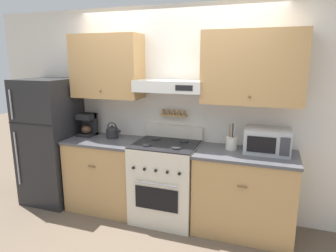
% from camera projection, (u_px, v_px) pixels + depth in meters
% --- Properties ---
extents(ground_plane, '(16.00, 16.00, 0.00)m').
position_uv_depth(ground_plane, '(157.00, 230.00, 3.43)').
color(ground_plane, brown).
extents(wall_back, '(5.20, 0.46, 2.55)m').
position_uv_depth(wall_back, '(177.00, 98.00, 3.65)').
color(wall_back, silver).
rests_on(wall_back, ground_plane).
extents(counter_left, '(0.92, 0.64, 0.92)m').
position_uv_depth(counter_left, '(106.00, 173.00, 3.90)').
color(counter_left, tan).
rests_on(counter_left, ground_plane).
extents(counter_right, '(1.09, 0.64, 0.92)m').
position_uv_depth(counter_right, '(244.00, 193.00, 3.33)').
color(counter_right, tan).
rests_on(counter_right, ground_plane).
extents(stove_range, '(0.74, 0.67, 1.11)m').
position_uv_depth(stove_range, '(166.00, 181.00, 3.61)').
color(stove_range, beige).
rests_on(stove_range, ground_plane).
extents(refrigerator, '(0.67, 0.69, 1.67)m').
position_uv_depth(refrigerator, '(51.00, 141.00, 4.05)').
color(refrigerator, '#232326').
rests_on(refrigerator, ground_plane).
extents(tea_kettle, '(0.20, 0.16, 0.21)m').
position_uv_depth(tea_kettle, '(112.00, 132.00, 3.85)').
color(tea_kettle, '#232326').
rests_on(tea_kettle, counter_left).
extents(coffee_maker, '(0.20, 0.22, 0.29)m').
position_uv_depth(coffee_maker, '(88.00, 124.00, 3.98)').
color(coffee_maker, black).
rests_on(coffee_maker, counter_left).
extents(microwave, '(0.48, 0.38, 0.26)m').
position_uv_depth(microwave, '(267.00, 141.00, 3.24)').
color(microwave, '#ADAFB5').
rests_on(microwave, counter_right).
extents(utensil_crock, '(0.13, 0.13, 0.30)m').
position_uv_depth(utensil_crock, '(232.00, 143.00, 3.36)').
color(utensil_crock, silver).
rests_on(utensil_crock, counter_right).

